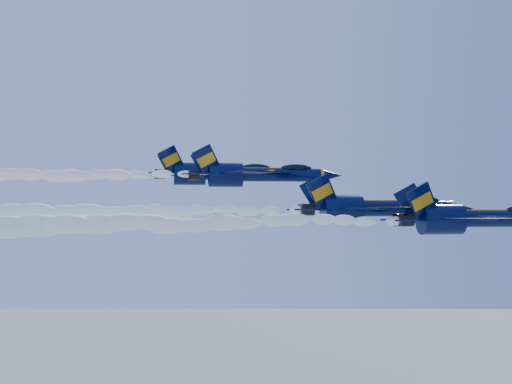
{
  "coord_description": "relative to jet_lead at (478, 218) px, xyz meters",
  "views": [
    {
      "loc": [
        -17.49,
        -69.15,
        151.57
      ],
      "look_at": [
        -6.66,
        0.42,
        153.74
      ],
      "focal_mm": 45.0,
      "sensor_mm": 36.0,
      "label": 1
    }
  ],
  "objects": [
    {
      "name": "jet_lead",
      "position": [
        0.0,
        0.0,
        0.0
      ],
      "size": [
        19.46,
        15.97,
        7.23
      ],
      "color": "#060E34"
    },
    {
      "name": "smoke_trail_jet_lead",
      "position": [
        -27.0,
        0.0,
        -0.43
      ],
      "size": [
        37.37,
        2.17,
        1.95
      ],
      "primitive_type": "ellipsoid",
      "color": "white"
    },
    {
      "name": "jet_second",
      "position": [
        -8.27,
        6.07,
        1.03
      ],
      "size": [
        19.5,
        16.0,
        7.25
      ],
      "color": "#060E34"
    },
    {
      "name": "smoke_trail_jet_second",
      "position": [
        -35.28,
        6.07,
        0.61
      ],
      "size": [
        37.37,
        2.17,
        1.96
      ],
      "primitive_type": "ellipsoid",
      "color": "white"
    },
    {
      "name": "jet_third",
      "position": [
        -20.16,
        13.27,
        4.95
      ],
      "size": [
        18.05,
        14.81,
        6.71
      ],
      "color": "#060E34"
    },
    {
      "name": "smoke_trail_jet_third",
      "position": [
        -46.56,
        13.27,
        4.54
      ],
      "size": [
        37.37,
        2.01,
        1.81
      ],
      "primitive_type": "ellipsoid",
      "color": "white"
    },
    {
      "name": "jet_fourth",
      "position": [
        -23.79,
        21.09,
        5.51
      ],
      "size": [
        18.38,
        15.08,
        6.83
      ],
      "color": "#060E34"
    }
  ]
}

